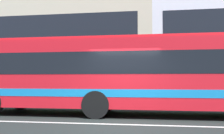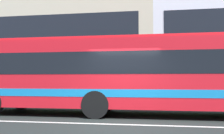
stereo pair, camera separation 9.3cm
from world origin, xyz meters
name	(u,v)px [view 2 (the right image)]	position (x,y,z in m)	size (l,w,h in m)	color
ground_plane	(120,125)	(0.00, 0.00, 0.00)	(160.00, 160.00, 0.00)	#232927
lane_centre_line	(120,124)	(0.00, 0.00, 0.00)	(60.00, 0.16, 0.01)	silver
hedge_row_far	(134,97)	(-0.06, 5.79, 0.47)	(23.76, 1.10, 0.94)	#336A25
apartment_block_left	(20,46)	(-11.55, 14.76, 4.55)	(24.98, 9.73, 9.09)	#BEB099
transit_bus	(120,73)	(-0.33, 2.25, 1.67)	(11.75, 2.65, 3.02)	red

